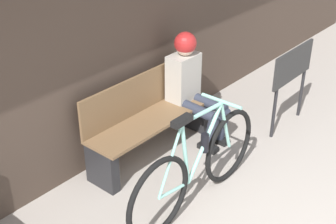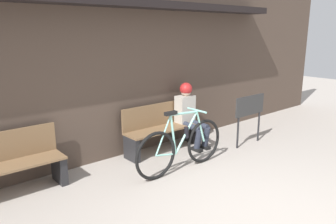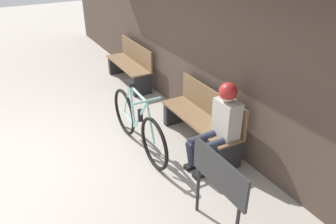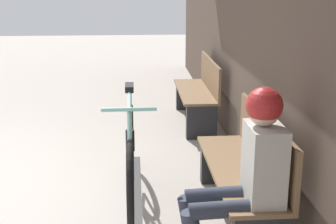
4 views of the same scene
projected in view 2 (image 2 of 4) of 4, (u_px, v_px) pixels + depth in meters
The scene contains 7 objects.
ground_plane at pixel (263, 222), 3.69m from camera, with size 24.00×24.00×0.00m, color #ADA399.
storefront_wall at pixel (122, 58), 5.36m from camera, with size 12.00×0.56×3.20m.
park_bench_near at pixel (162, 130), 5.82m from camera, with size 1.49×0.42×0.83m.
bicycle at pixel (181, 146), 4.97m from camera, with size 1.70×0.40×0.96m.
person_seated at pixel (189, 111), 5.99m from camera, with size 0.34×0.65×1.18m.
park_bench_far at pixel (8, 168), 4.20m from camera, with size 1.39×0.42×0.83m.
signboard at pixel (250, 109), 6.03m from camera, with size 0.80×0.04×0.94m.
Camera 2 is at (-2.94, -1.81, 2.09)m, focal length 35.00 mm.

